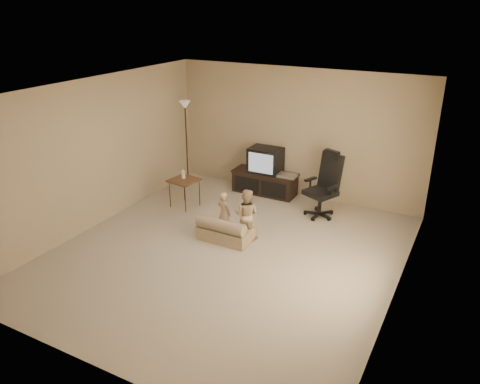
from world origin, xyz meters
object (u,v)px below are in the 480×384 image
object	(u,v)px
tv_stand	(265,175)
child_sofa	(224,231)
floor_lamp	(186,124)
toddler_left	(224,213)
side_table	(184,180)
office_chair	(323,193)
toddler_right	(246,214)

from	to	relation	value
tv_stand	child_sofa	world-z (taller)	tv_stand
floor_lamp	toddler_left	distance (m)	2.73
side_table	child_sofa	distance (m)	1.62
office_chair	toddler_left	bearing A→B (deg)	-106.18
side_table	child_sofa	size ratio (longest dim) A/B	0.85
tv_stand	floor_lamp	size ratio (longest dim) A/B	0.77
tv_stand	toddler_left	world-z (taller)	tv_stand
tv_stand	floor_lamp	distance (m)	1.97
side_table	child_sofa	world-z (taller)	side_table
tv_stand	office_chair	distance (m)	1.44
office_chair	toddler_right	bearing A→B (deg)	-95.64
side_table	toddler_right	distance (m)	1.72
child_sofa	toddler_right	bearing A→B (deg)	42.71
tv_stand	toddler_right	size ratio (longest dim) A/B	1.55
tv_stand	side_table	bearing A→B (deg)	-129.70
side_table	child_sofa	xyz separation A→B (m)	(1.34, -0.84, -0.36)
tv_stand	floor_lamp	xyz separation A→B (m)	(-1.76, -0.16, 0.87)
toddler_left	side_table	bearing A→B (deg)	-7.76
floor_lamp	toddler_left	xyz separation A→B (m)	(1.90, -1.74, -0.89)
floor_lamp	toddler_right	bearing A→B (deg)	-36.94
side_table	floor_lamp	world-z (taller)	floor_lamp
floor_lamp	toddler_right	size ratio (longest dim) A/B	2.02
side_table	toddler_left	world-z (taller)	toddler_left
floor_lamp	child_sofa	world-z (taller)	floor_lamp
toddler_left	office_chair	bearing A→B (deg)	-111.27
side_table	toddler_right	bearing A→B (deg)	-20.31
office_chair	side_table	size ratio (longest dim) A/B	1.64
office_chair	toddler_left	xyz separation A→B (m)	(-1.22, -1.44, -0.06)
child_sofa	toddler_left	size ratio (longest dim) A/B	1.16
tv_stand	office_chair	size ratio (longest dim) A/B	1.11
office_chair	toddler_right	size ratio (longest dim) A/B	1.40
tv_stand	office_chair	world-z (taller)	office_chair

